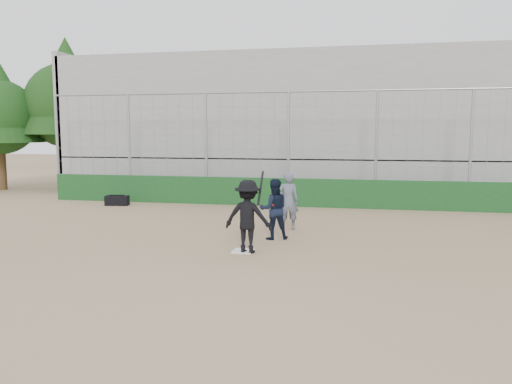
% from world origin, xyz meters
% --- Properties ---
extents(ground, '(90.00, 90.00, 0.00)m').
position_xyz_m(ground, '(0.00, 0.00, 0.00)').
color(ground, brown).
rests_on(ground, ground).
extents(home_plate, '(0.44, 0.44, 0.02)m').
position_xyz_m(home_plate, '(0.00, 0.00, 0.01)').
color(home_plate, white).
rests_on(home_plate, ground).
extents(backstop, '(18.10, 0.25, 4.04)m').
position_xyz_m(backstop, '(0.00, 7.00, 0.96)').
color(backstop, '#133D18').
rests_on(backstop, ground).
extents(bleachers, '(20.25, 6.70, 6.98)m').
position_xyz_m(bleachers, '(0.00, 11.95, 2.92)').
color(bleachers, gray).
rests_on(bleachers, ground).
extents(tree_left, '(4.48, 4.48, 7.00)m').
position_xyz_m(tree_left, '(-11.00, 11.00, 4.39)').
color(tree_left, '#3B2815').
rests_on(tree_left, ground).
extents(batter_at_plate, '(1.06, 0.77, 1.75)m').
position_xyz_m(batter_at_plate, '(0.12, -0.06, 0.79)').
color(batter_at_plate, black).
rests_on(batter_at_plate, ground).
extents(catcher_crouched, '(0.87, 0.79, 1.02)m').
position_xyz_m(catcher_crouched, '(0.45, 1.39, 0.50)').
color(catcher_crouched, black).
rests_on(catcher_crouched, ground).
extents(umpire, '(0.62, 0.47, 1.39)m').
position_xyz_m(umpire, '(0.60, 2.71, 0.70)').
color(umpire, '#545B6A').
rests_on(umpire, ground).
extents(equipment_bag, '(0.86, 0.47, 0.39)m').
position_xyz_m(equipment_bag, '(-6.02, 5.93, 0.18)').
color(equipment_bag, black).
rests_on(equipment_bag, ground).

